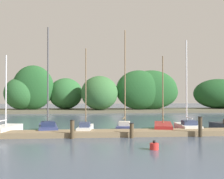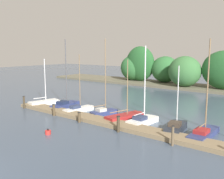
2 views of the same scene
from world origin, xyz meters
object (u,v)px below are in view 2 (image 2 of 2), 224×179
(sailboat_0, at_px, (45,103))
(channel_buoy_0, at_px, (48,132))
(mooring_piling_2, at_px, (79,117))
(sailboat_4, at_px, (126,117))
(sailboat_2, at_px, (79,109))
(sailboat_1, at_px, (66,104))
(sailboat_6, at_px, (176,127))
(sailboat_7, at_px, (204,132))
(mooring_piling_3, at_px, (118,124))
(mooring_piling_1, at_px, (54,110))
(sailboat_5, at_px, (143,119))
(mooring_piling_4, at_px, (173,136))
(mooring_piling_0, at_px, (24,102))
(sailboat_3, at_px, (104,111))

(sailboat_0, height_order, channel_buoy_0, sailboat_0)
(mooring_piling_2, bearing_deg, sailboat_4, 48.28)
(sailboat_2, bearing_deg, sailboat_1, 83.49)
(sailboat_0, bearing_deg, sailboat_6, -77.35)
(sailboat_7, relative_size, mooring_piling_2, 7.77)
(sailboat_0, xyz_separation_m, mooring_piling_3, (13.18, -2.70, 0.35))
(mooring_piling_1, bearing_deg, channel_buoy_0, -43.48)
(sailboat_4, relative_size, sailboat_7, 0.77)
(sailboat_2, height_order, sailboat_5, sailboat_5)
(mooring_piling_4, bearing_deg, sailboat_7, 72.42)
(mooring_piling_1, bearing_deg, mooring_piling_3, -0.94)
(sailboat_7, bearing_deg, sailboat_5, 89.70)
(mooring_piling_0, bearing_deg, mooring_piling_3, -0.49)
(sailboat_6, bearing_deg, sailboat_1, 77.63)
(channel_buoy_0, bearing_deg, sailboat_0, 143.94)
(mooring_piling_0, relative_size, mooring_piling_1, 1.21)
(sailboat_1, relative_size, sailboat_3, 1.01)
(sailboat_6, bearing_deg, sailboat_2, 80.55)
(sailboat_3, bearing_deg, sailboat_4, -81.63)
(sailboat_2, height_order, sailboat_7, sailboat_7)
(mooring_piling_2, height_order, channel_buoy_0, mooring_piling_2)
(sailboat_2, bearing_deg, sailboat_6, -82.21)
(mooring_piling_3, bearing_deg, channel_buoy_0, -135.73)
(sailboat_4, relative_size, channel_buoy_0, 11.90)
(sailboat_1, distance_m, channel_buoy_0, 9.71)
(sailboat_2, xyz_separation_m, mooring_piling_0, (-6.13, -2.75, 0.39))
(mooring_piling_1, distance_m, channel_buoy_0, 5.95)
(sailboat_4, height_order, sailboat_6, sailboat_4)
(sailboat_1, relative_size, sailboat_7, 1.05)
(sailboat_3, bearing_deg, mooring_piling_2, -168.01)
(sailboat_7, distance_m, channel_buoy_0, 12.29)
(sailboat_0, height_order, sailboat_7, sailboat_7)
(sailboat_1, height_order, mooring_piling_0, sailboat_1)
(sailboat_3, relative_size, mooring_piling_1, 6.53)
(sailboat_3, relative_size, sailboat_7, 1.04)
(channel_buoy_0, bearing_deg, mooring_piling_2, 97.32)
(mooring_piling_0, bearing_deg, sailboat_5, 12.95)
(sailboat_6, relative_size, mooring_piling_4, 3.72)
(sailboat_1, bearing_deg, mooring_piling_2, -129.40)
(sailboat_2, relative_size, sailboat_3, 0.80)
(mooring_piling_1, xyz_separation_m, channel_buoy_0, (4.30, -4.08, -0.42))
(mooring_piling_2, relative_size, mooring_piling_3, 0.72)
(sailboat_6, bearing_deg, mooring_piling_0, 88.87)
(mooring_piling_2, bearing_deg, sailboat_3, 89.08)
(sailboat_2, distance_m, sailboat_7, 13.39)
(sailboat_0, bearing_deg, sailboat_1, -64.26)
(mooring_piling_2, bearing_deg, sailboat_2, 135.96)
(sailboat_4, xyz_separation_m, sailboat_5, (1.91, -0.03, 0.07))
(sailboat_2, bearing_deg, mooring_piling_4, -97.73)
(sailboat_0, distance_m, channel_buoy_0, 11.29)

